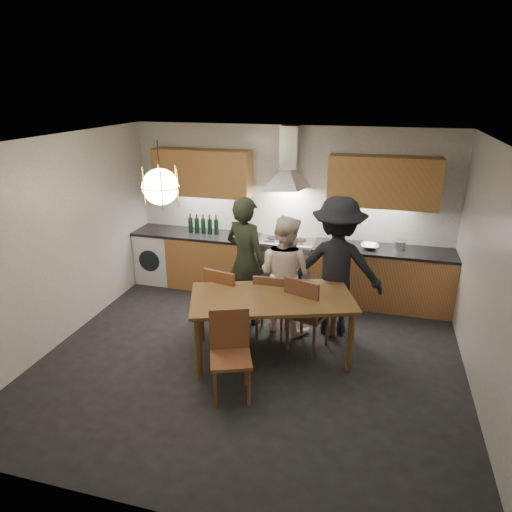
% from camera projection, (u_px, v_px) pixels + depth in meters
% --- Properties ---
extents(ground, '(5.00, 5.00, 0.00)m').
position_uv_depth(ground, '(251.00, 359.00, 5.59)').
color(ground, black).
rests_on(ground, ground).
extents(room_shell, '(5.02, 4.52, 2.61)m').
position_uv_depth(room_shell, '(251.00, 225.00, 4.99)').
color(room_shell, white).
rests_on(room_shell, ground).
extents(counter_run, '(5.00, 0.62, 0.90)m').
position_uv_depth(counter_run, '(286.00, 268.00, 7.19)').
color(counter_run, tan).
rests_on(counter_run, ground).
extents(range_stove, '(0.90, 0.60, 0.92)m').
position_uv_depth(range_stove, '(284.00, 268.00, 7.19)').
color(range_stove, silver).
rests_on(range_stove, ground).
extents(wall_fixtures, '(4.30, 0.54, 1.10)m').
position_uv_depth(wall_fixtures, '(288.00, 176.00, 6.80)').
color(wall_fixtures, tan).
rests_on(wall_fixtures, ground).
extents(pendant_lamp, '(0.43, 0.43, 0.70)m').
position_uv_depth(pendant_lamp, '(160.00, 187.00, 5.00)').
color(pendant_lamp, black).
rests_on(pendant_lamp, ground).
extents(dining_table, '(2.11, 1.53, 0.80)m').
position_uv_depth(dining_table, '(272.00, 303.00, 5.42)').
color(dining_table, brown).
rests_on(dining_table, ground).
extents(chair_back_left, '(0.52, 0.52, 0.97)m').
position_uv_depth(chair_back_left, '(224.00, 298.00, 5.93)').
color(chair_back_left, brown).
rests_on(chair_back_left, ground).
extents(chair_back_mid, '(0.42, 0.42, 0.91)m').
position_uv_depth(chair_back_mid, '(270.00, 302.00, 5.89)').
color(chair_back_mid, brown).
rests_on(chair_back_mid, ground).
extents(chair_back_right, '(0.58, 0.58, 1.00)m').
position_uv_depth(chair_back_right, '(305.00, 310.00, 5.57)').
color(chair_back_right, brown).
rests_on(chair_back_right, ground).
extents(chair_front, '(0.55, 0.55, 0.95)m').
position_uv_depth(chair_front, '(230.00, 348.00, 4.82)').
color(chair_front, brown).
rests_on(chair_front, ground).
extents(person_left, '(0.77, 0.66, 1.79)m').
position_uv_depth(person_left, '(246.00, 261.00, 6.23)').
color(person_left, black).
rests_on(person_left, ground).
extents(person_mid, '(0.93, 0.83, 1.60)m').
position_uv_depth(person_mid, '(284.00, 274.00, 6.04)').
color(person_mid, white).
rests_on(person_mid, ground).
extents(person_right, '(1.22, 0.72, 1.86)m').
position_uv_depth(person_right, '(337.00, 267.00, 5.93)').
color(person_right, black).
rests_on(person_right, ground).
extents(mixing_bowl, '(0.28, 0.28, 0.07)m').
position_uv_depth(mixing_bowl, '(370.00, 247.00, 6.67)').
color(mixing_bowl, silver).
rests_on(mixing_bowl, counter_run).
extents(stock_pot, '(0.19, 0.19, 0.12)m').
position_uv_depth(stock_pot, '(399.00, 245.00, 6.65)').
color(stock_pot, silver).
rests_on(stock_pot, counter_run).
extents(wine_bottles, '(0.52, 0.07, 0.31)m').
position_uv_depth(wine_bottles, '(203.00, 224.00, 7.32)').
color(wine_bottles, black).
rests_on(wine_bottles, counter_run).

